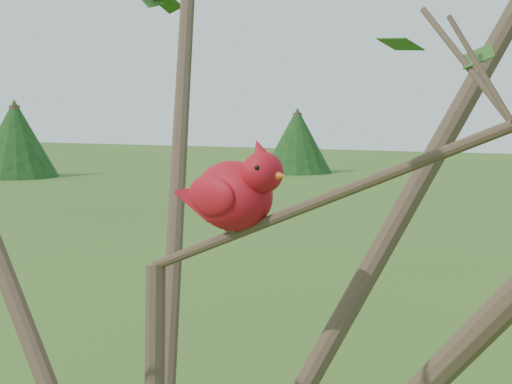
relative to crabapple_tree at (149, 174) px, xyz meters
The scene contains 2 objects.
crabapple_tree is the anchor object (origin of this frame).
cardinal 0.15m from the crabapple_tree, 49.21° to the left, with size 0.23×0.14×0.17m.
Camera 1 is at (0.72, -1.02, 2.22)m, focal length 55.00 mm.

